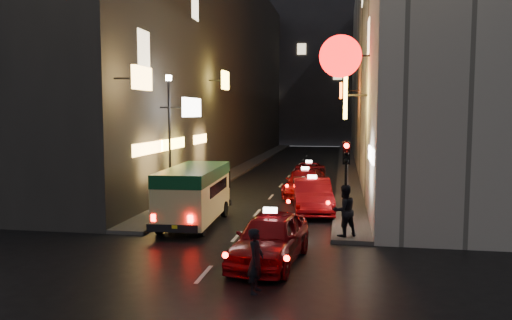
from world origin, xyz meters
The scene contains 14 objects.
building_left centered at (-8.00, 33.99, 9.00)m, with size 7.70×52.00×18.00m.
building_right centered at (8.00, 33.99, 9.00)m, with size 8.26×52.00×18.00m.
building_far centered at (0.00, 66.00, 11.00)m, with size 30.00×10.00×22.00m, color #333237.
sidewalk_left centered at (-4.25, 34.00, 0.07)m, with size 1.50×52.00×0.15m, color #484542.
sidewalk_right centered at (4.25, 34.00, 0.07)m, with size 1.50×52.00×0.15m, color #484542.
minibus centered at (-2.13, 10.11, 1.51)m, with size 2.20×5.65×2.39m.
taxi_near centered at (1.71, 5.46, 0.91)m, with size 2.98×5.93×1.98m.
taxi_second centered at (2.49, 13.57, 0.92)m, with size 3.14×6.08×2.02m.
taxi_third centered at (1.80, 18.37, 0.85)m, with size 2.47×5.43×1.86m.
taxi_far centered at (1.63, 24.03, 0.75)m, with size 1.98×4.73×1.67m.
pedestrian_crossing centered at (1.72, 2.83, 0.95)m, with size 0.63×0.40×1.90m, color black.
pedestrian_sidewalk centered at (3.96, 8.64, 1.22)m, with size 0.80×0.50×2.14m, color black.
traffic_light centered at (4.00, 8.47, 2.69)m, with size 0.26×0.43×3.50m.
lamp_post centered at (-4.20, 13.00, 3.72)m, with size 0.28×0.28×6.22m.
Camera 1 is at (3.87, -9.45, 4.61)m, focal length 35.00 mm.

